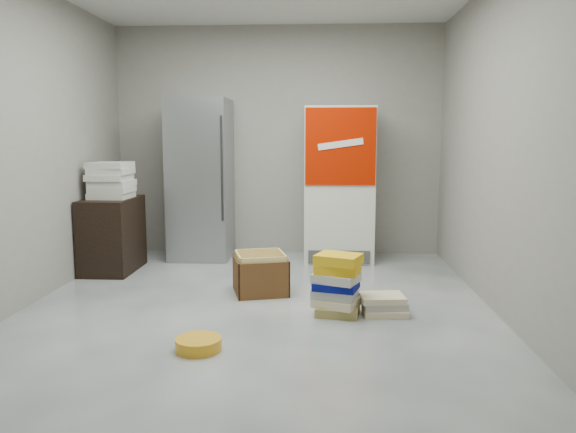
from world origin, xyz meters
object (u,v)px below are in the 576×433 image
at_px(wood_shelf, 112,235).
at_px(cardboard_box, 260,276).
at_px(coke_cooler, 339,184).
at_px(phonebook_stack_main, 337,285).
at_px(steel_fridge, 201,180).

distance_m(wood_shelf, cardboard_box, 1.89).
height_order(coke_cooler, phonebook_stack_main, coke_cooler).
bearing_deg(phonebook_stack_main, coke_cooler, 103.98).
bearing_deg(steel_fridge, phonebook_stack_main, -53.60).
xyz_separation_m(coke_cooler, cardboard_box, (-0.78, -1.51, -0.75)).
height_order(steel_fridge, phonebook_stack_main, steel_fridge).
relative_size(coke_cooler, wood_shelf, 2.25).
bearing_deg(steel_fridge, wood_shelf, -138.69).
bearing_deg(coke_cooler, phonebook_stack_main, -92.08).
bearing_deg(phonebook_stack_main, wood_shelf, 165.78).
bearing_deg(wood_shelf, steel_fridge, 41.31).
height_order(phonebook_stack_main, cardboard_box, phonebook_stack_main).
relative_size(wood_shelf, cardboard_box, 1.38).
distance_m(wood_shelf, phonebook_stack_main, 2.79).
xyz_separation_m(wood_shelf, phonebook_stack_main, (2.40, -1.40, -0.14)).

